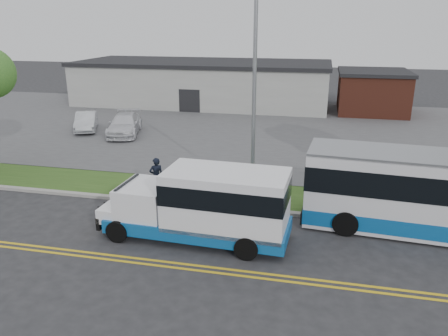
% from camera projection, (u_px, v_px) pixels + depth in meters
% --- Properties ---
extents(ground, '(140.00, 140.00, 0.00)m').
position_uv_depth(ground, '(175.00, 215.00, 19.22)').
color(ground, '#28282B').
rests_on(ground, ground).
extents(lane_line_north, '(70.00, 0.12, 0.01)m').
position_uv_depth(lane_line_north, '(140.00, 259.00, 15.65)').
color(lane_line_north, gold).
rests_on(lane_line_north, ground).
extents(lane_line_south, '(70.00, 0.12, 0.01)m').
position_uv_depth(lane_line_south, '(136.00, 263.00, 15.37)').
color(lane_line_south, gold).
rests_on(lane_line_south, ground).
extents(curb, '(80.00, 0.30, 0.15)m').
position_uv_depth(curb, '(182.00, 204.00, 20.21)').
color(curb, '#9E9B93').
rests_on(curb, ground).
extents(verge, '(80.00, 3.30, 0.10)m').
position_uv_depth(verge, '(193.00, 190.00, 21.88)').
color(verge, '#2F4F1A').
rests_on(verge, ground).
extents(parking_lot, '(80.00, 25.00, 0.10)m').
position_uv_depth(parking_lot, '(243.00, 128.00, 34.93)').
color(parking_lot, '#4C4C4F').
rests_on(parking_lot, ground).
extents(commercial_building, '(25.40, 10.40, 4.35)m').
position_uv_depth(commercial_building, '(203.00, 83.00, 44.75)').
color(commercial_building, '#9E9E99').
rests_on(commercial_building, ground).
extents(brick_wing, '(6.30, 7.30, 3.90)m').
position_uv_depth(brick_wing, '(372.00, 92.00, 40.47)').
color(brick_wing, brown).
rests_on(brick_wing, ground).
extents(streetlight_near, '(0.35, 1.53, 9.50)m').
position_uv_depth(streetlight_near, '(254.00, 89.00, 19.46)').
color(streetlight_near, gray).
rests_on(streetlight_near, verge).
extents(shuttle_bus, '(7.54, 2.78, 2.85)m').
position_uv_depth(shuttle_bus, '(208.00, 203.00, 16.62)').
color(shuttle_bus, '#0E5398').
rests_on(shuttle_bus, ground).
extents(pedestrian, '(0.81, 0.75, 1.86)m').
position_uv_depth(pedestrian, '(156.00, 176.00, 20.96)').
color(pedestrian, black).
rests_on(pedestrian, verge).
extents(parked_car_a, '(3.10, 4.48, 1.40)m').
position_uv_depth(parked_car_a, '(86.00, 121.00, 33.72)').
color(parked_car_a, silver).
rests_on(parked_car_a, parking_lot).
extents(parked_car_b, '(3.46, 5.58, 1.51)m').
position_uv_depth(parked_car_b, '(125.00, 124.00, 32.45)').
color(parked_car_b, white).
rests_on(parked_car_b, parking_lot).
extents(grocery_bag_left, '(0.32, 0.32, 0.32)m').
position_uv_depth(grocery_bag_left, '(150.00, 193.00, 21.04)').
color(grocery_bag_left, white).
rests_on(grocery_bag_left, verge).
extents(grocery_bag_right, '(0.32, 0.32, 0.32)m').
position_uv_depth(grocery_bag_right, '(165.00, 190.00, 21.38)').
color(grocery_bag_right, white).
rests_on(grocery_bag_right, verge).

